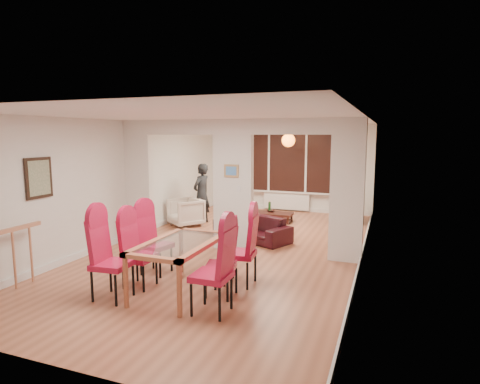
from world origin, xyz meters
The scene contains 24 objects.
floor centered at (0.00, 0.00, 0.00)m, with size 5.00×9.00×0.01m, color #AB6244.
room_walls centered at (0.00, 0.00, 1.30)m, with size 5.00×9.00×2.60m, color silver, non-canonical shape.
divider_wall centered at (0.00, 0.00, 1.30)m, with size 5.00×0.18×2.60m, color white.
bay_window_blinds centered at (0.00, 4.44, 1.50)m, with size 3.00×0.08×1.80m, color black.
radiator centered at (0.00, 4.40, 0.30)m, with size 1.40×0.08×0.50m, color white.
pendant_light centered at (0.30, 3.30, 2.15)m, with size 0.36×0.36×0.36m, color orange.
stair_newel centered at (-2.25, -3.20, 0.55)m, with size 0.40×1.20×1.10m, color #BC7756, non-canonical shape.
wall_poster centered at (-2.47, -2.40, 1.60)m, with size 0.04×0.52×0.67m, color gray.
pillar_photo centered at (0.00, -0.10, 1.60)m, with size 0.30×0.03×0.25m, color #4C8CD8.
dining_table centered at (0.08, -2.33, 0.38)m, with size 0.91×1.61×0.76m, color #A55B3D, non-canonical shape.
dining_chair_la centered at (-0.68, -2.91, 0.59)m, with size 0.48×0.48×1.19m, color #AE1136, non-canonical shape.
dining_chair_lb centered at (-0.59, -2.38, 0.54)m, with size 0.43×0.43×1.08m, color #AE1136, non-canonical shape.
dining_chair_lc centered at (-0.68, -1.78, 0.55)m, with size 0.44×0.44×1.10m, color #AE1136, non-canonical shape.
dining_chair_ra centered at (0.81, -2.83, 0.59)m, with size 0.47×0.47×1.18m, color #AE1136, non-canonical shape.
dining_chair_rb centered at (0.71, -2.28, 0.52)m, with size 0.42×0.42×1.04m, color #AE1136, non-canonical shape.
dining_chair_rc centered at (0.80, -1.75, 0.57)m, with size 0.46×0.46×1.14m, color #AE1136, non-canonical shape.
sofa centered at (0.09, 0.88, 0.27)m, with size 1.82×0.71×0.53m, color black.
armchair centered at (-1.90, 1.53, 0.35)m, with size 0.74×0.77×0.70m, color beige.
person centered at (-1.66, 1.96, 0.78)m, with size 0.37×0.57×1.56m, color black.
television centered at (2.00, 3.50, 0.31)m, with size 0.14×1.06×0.61m, color black.
coffee_table centered at (0.02, 2.79, 0.12)m, with size 1.05×0.52×0.24m, color black, non-canonical shape.
bottle centered at (-0.09, 2.89, 0.38)m, with size 0.07×0.07×0.28m, color #143F19.
bowl centered at (-0.05, 2.88, 0.27)m, with size 0.22×0.22×0.05m, color black.
shoes centered at (0.20, -0.41, 0.05)m, with size 0.25×0.27×0.10m, color black, non-canonical shape.
Camera 1 is at (2.90, -7.34, 2.30)m, focal length 30.00 mm.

